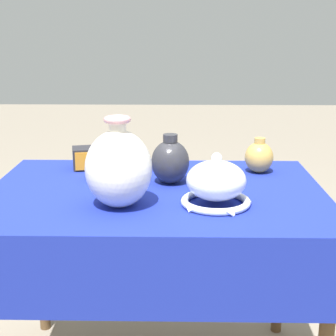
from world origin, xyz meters
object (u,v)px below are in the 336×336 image
(mosaic_tile_box, at_px, (88,158))
(cup_wide_celadon, at_px, (102,169))
(jar_round_ochre, at_px, (259,157))
(vase_tall_bulbous, at_px, (119,168))
(vase_dome_bell, at_px, (216,185))
(jar_round_charcoal, at_px, (170,161))
(bowl_shallow_slate, at_px, (130,160))

(mosaic_tile_box, distance_m, cup_wide_celadon, 0.18)
(mosaic_tile_box, height_order, jar_round_ochre, jar_round_ochre)
(cup_wide_celadon, bearing_deg, vase_tall_bulbous, -71.16)
(vase_dome_bell, height_order, mosaic_tile_box, vase_dome_bell)
(jar_round_charcoal, relative_size, cup_wide_celadon, 1.50)
(bowl_shallow_slate, bearing_deg, vase_tall_bulbous, -89.04)
(mosaic_tile_box, height_order, jar_round_charcoal, jar_round_charcoal)
(cup_wide_celadon, bearing_deg, bowl_shallow_slate, 64.42)
(bowl_shallow_slate, bearing_deg, jar_round_charcoal, -51.49)
(vase_dome_bell, xyz_separation_m, mosaic_tile_box, (-0.45, 0.41, -0.02))
(jar_round_charcoal, bearing_deg, bowl_shallow_slate, 128.51)
(vase_tall_bulbous, xyz_separation_m, mosaic_tile_box, (-0.16, 0.43, -0.08))
(jar_round_ochre, relative_size, jar_round_charcoal, 0.76)
(vase_tall_bulbous, xyz_separation_m, cup_wide_celadon, (-0.09, 0.26, -0.08))
(vase_tall_bulbous, bearing_deg, jar_round_ochre, 39.04)
(mosaic_tile_box, relative_size, bowl_shallow_slate, 0.83)
(vase_tall_bulbous, xyz_separation_m, jar_round_ochre, (0.47, 0.38, -0.06))
(vase_tall_bulbous, bearing_deg, mosaic_tile_box, 111.11)
(mosaic_tile_box, bearing_deg, vase_dome_bell, -54.76)
(vase_dome_bell, relative_size, jar_round_ochre, 1.70)
(bowl_shallow_slate, bearing_deg, jar_round_ochre, -6.34)
(mosaic_tile_box, xyz_separation_m, jar_round_charcoal, (0.31, -0.19, 0.04))
(vase_dome_bell, distance_m, cup_wide_celadon, 0.45)
(mosaic_tile_box, distance_m, bowl_shallow_slate, 0.16)
(bowl_shallow_slate, height_order, jar_round_ochre, jar_round_ochre)
(vase_dome_bell, relative_size, jar_round_charcoal, 1.29)
(mosaic_tile_box, relative_size, cup_wide_celadon, 1.16)
(jar_round_charcoal, bearing_deg, vase_dome_bell, -58.05)
(vase_tall_bulbous, height_order, jar_round_ochre, vase_tall_bulbous)
(vase_tall_bulbous, relative_size, vase_dome_bell, 1.23)
(bowl_shallow_slate, distance_m, jar_round_ochre, 0.48)
(vase_tall_bulbous, xyz_separation_m, vase_dome_bell, (0.29, 0.02, -0.05))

